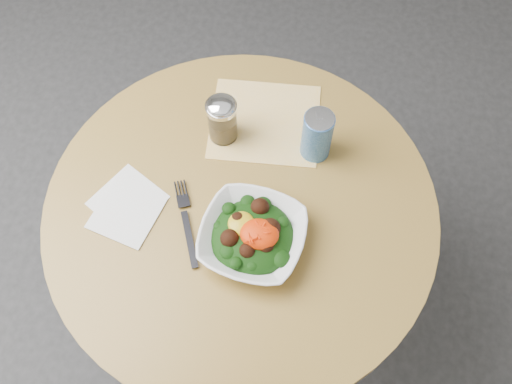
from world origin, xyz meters
TOP-DOWN VIEW (x-y plane):
  - ground at (0.00, 0.00)m, footprint 6.00×6.00m
  - table at (0.00, 0.00)m, footprint 0.90×0.90m
  - cloth_napkin at (0.02, 0.24)m, footprint 0.27×0.25m
  - paper_napkins at (-0.26, -0.04)m, footprint 0.19×0.21m
  - salad_bowl at (0.04, -0.08)m, footprint 0.26×0.26m
  - fork at (-0.12, -0.05)m, footprint 0.10×0.21m
  - spice_shaker at (-0.07, 0.19)m, footprint 0.07×0.07m
  - beverage_can at (0.15, 0.17)m, footprint 0.07×0.07m

SIDE VIEW (x-z plane):
  - ground at x=0.00m, z-range 0.00..0.00m
  - table at x=0.00m, z-range 0.18..0.93m
  - cloth_napkin at x=0.02m, z-range 0.75..0.75m
  - paper_napkins at x=-0.26m, z-range 0.75..0.75m
  - fork at x=-0.12m, z-range 0.75..0.76m
  - salad_bowl at x=0.04m, z-range 0.74..0.82m
  - spice_shaker at x=-0.07m, z-range 0.75..0.88m
  - beverage_can at x=0.15m, z-range 0.75..0.89m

